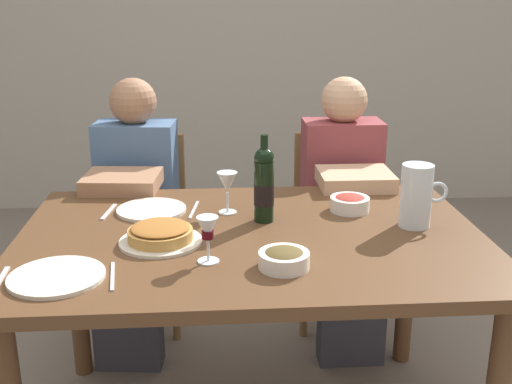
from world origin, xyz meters
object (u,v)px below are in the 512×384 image
object	(u,v)px
water_pitcher	(416,199)
chair_left	(145,217)
wine_bottle	(264,185)
wine_glass_left_diner	(208,231)
dining_table	(251,260)
dinner_plate_right_setting	(151,210)
olive_bowl	(284,258)
diner_right	(345,207)
wine_glass_right_diner	(227,184)
dinner_plate_left_setting	(57,277)
chair_right	(334,214)
salad_bowl	(350,203)
diner_left	(134,209)
baked_tart	(160,235)

from	to	relation	value
water_pitcher	chair_left	bearing A→B (deg)	138.23
wine_bottle	wine_glass_left_diner	size ratio (longest dim) A/B	2.17
dining_table	dinner_plate_right_setting	xyz separation A→B (m)	(-0.34, 0.24, 0.10)
olive_bowl	diner_right	xyz separation A→B (m)	(0.37, 0.92, -0.17)
wine_glass_left_diner	wine_glass_right_diner	xyz separation A→B (m)	(0.07, 0.42, 0.01)
dinner_plate_left_setting	chair_left	bearing A→B (deg)	84.94
wine_glass_left_diner	dinner_plate_right_setting	xyz separation A→B (m)	(-0.20, 0.45, -0.09)
chair_right	diner_right	bearing A→B (deg)	90.06
chair_right	salad_bowl	bearing A→B (deg)	83.18
salad_bowl	diner_right	bearing A→B (deg)	79.32
wine_glass_left_diner	dining_table	bearing A→B (deg)	56.48
diner_left	chair_right	size ratio (longest dim) A/B	1.33
baked_tart	wine_bottle	bearing A→B (deg)	27.30
olive_bowl	wine_glass_left_diner	xyz separation A→B (m)	(-0.21, 0.06, 0.07)
wine_glass_left_diner	chair_right	distance (m)	1.30
water_pitcher	baked_tart	distance (m)	0.84
water_pitcher	dinner_plate_left_setting	size ratio (longest dim) A/B	0.81
wine_bottle	chair_left	xyz separation A→B (m)	(-0.49, 0.80, -0.39)
water_pitcher	wine_glass_left_diner	bearing A→B (deg)	-160.51
olive_bowl	chair_left	distance (m)	1.32
baked_tart	chair_right	bearing A→B (deg)	52.05
chair_left	dinner_plate_right_setting	bearing A→B (deg)	104.12
baked_tart	diner_right	bearing A→B (deg)	43.91
wine_glass_left_diner	olive_bowl	bearing A→B (deg)	-14.88
wine_glass_right_diner	diner_left	distance (m)	0.66
olive_bowl	dinner_plate_left_setting	bearing A→B (deg)	-177.56
water_pitcher	salad_bowl	bearing A→B (deg)	138.03
dinner_plate_left_setting	dinner_plate_right_setting	size ratio (longest dim) A/B	1.07
dinner_plate_left_setting	dining_table	bearing A→B (deg)	27.87
chair_left	water_pitcher	bearing A→B (deg)	143.69
wine_glass_right_diner	chair_right	xyz separation A→B (m)	(0.52, 0.68, -0.37)
salad_bowl	chair_left	xyz separation A→B (m)	(-0.81, 0.72, -0.29)
dining_table	baked_tart	size ratio (longest dim) A/B	5.82
water_pitcher	baked_tart	size ratio (longest dim) A/B	0.82
salad_bowl	baked_tart	bearing A→B (deg)	-158.68
dinner_plate_left_setting	chair_left	size ratio (longest dim) A/B	0.30
wine_glass_left_diner	wine_glass_right_diner	distance (m)	0.42
olive_bowl	wine_glass_right_diner	distance (m)	0.50
wine_bottle	wine_glass_left_diner	bearing A→B (deg)	-119.97
wine_glass_left_diner	chair_left	bearing A→B (deg)	105.17
dinner_plate_left_setting	chair_right	size ratio (longest dim) A/B	0.30
olive_bowl	chair_right	size ratio (longest dim) A/B	0.17
olive_bowl	dinner_plate_left_setting	distance (m)	0.63
dining_table	water_pitcher	world-z (taller)	water_pitcher
wine_glass_left_diner	dinner_plate_left_setting	bearing A→B (deg)	-168.58
wine_bottle	dinner_plate_left_setting	bearing A→B (deg)	-145.67
dining_table	diner_right	xyz separation A→B (m)	(0.45, 0.65, -0.05)
baked_tart	chair_right	xyz separation A→B (m)	(0.74, 0.94, -0.29)
chair_right	diner_right	distance (m)	0.26
dining_table	wine_glass_right_diner	xyz separation A→B (m)	(-0.07, 0.21, 0.20)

